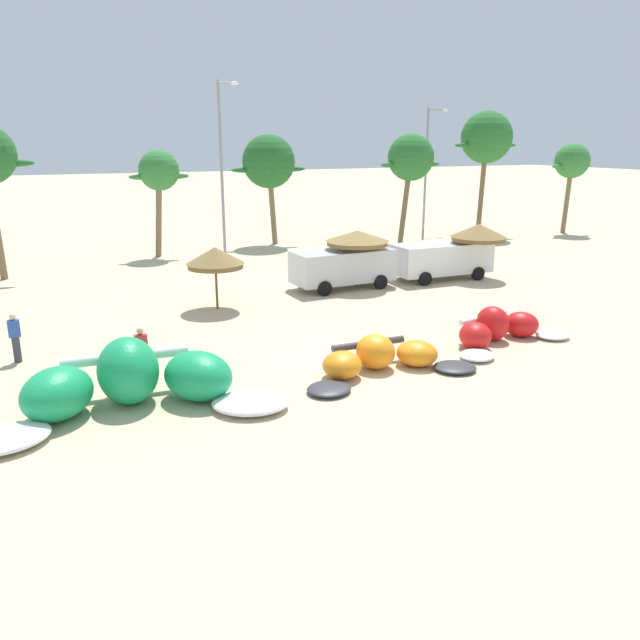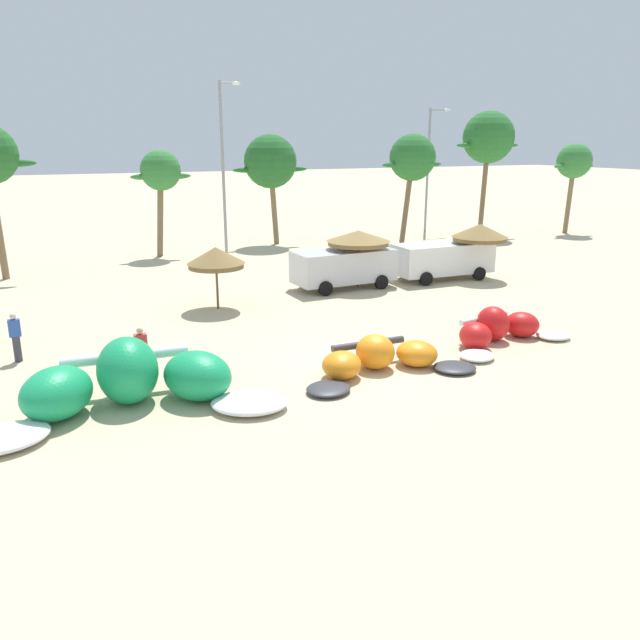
{
  "view_description": "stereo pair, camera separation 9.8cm",
  "coord_description": "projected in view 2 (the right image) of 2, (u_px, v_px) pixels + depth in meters",
  "views": [
    {
      "loc": [
        -9.43,
        -16.63,
        6.89
      ],
      "look_at": [
        -0.66,
        2.0,
        1.0
      ],
      "focal_mm": 35.25,
      "sensor_mm": 36.0,
      "label": 1
    },
    {
      "loc": [
        -9.34,
        -16.67,
        6.89
      ],
      "look_at": [
        -0.66,
        2.0,
        1.0
      ],
      "focal_mm": 35.25,
      "sensor_mm": 36.0,
      "label": 2
    }
  ],
  "objects": [
    {
      "name": "ground_plane",
      "position": [
        365.0,
        363.0,
        20.21
      ],
      "size": [
        260.0,
        260.0,
        0.0
      ],
      "primitive_type": "plane",
      "color": "beige"
    },
    {
      "name": "parked_van",
      "position": [
        440.0,
        258.0,
        32.19
      ],
      "size": [
        5.2,
        2.41,
        1.84
      ],
      "color": "white",
      "rests_on": "ground"
    },
    {
      "name": "kite_left",
      "position": [
        380.0,
        359.0,
        19.37
      ],
      "size": [
        5.98,
        2.73,
        1.09
      ],
      "color": "#333338",
      "rests_on": "ground"
    },
    {
      "name": "person_by_umbrellas",
      "position": [
        16.0,
        337.0,
        20.14
      ],
      "size": [
        0.36,
        0.24,
        1.62
      ],
      "color": "#383842",
      "rests_on": "ground"
    },
    {
      "name": "beach_umbrella_near_palms",
      "position": [
        358.0,
        238.0,
        30.12
      ],
      "size": [
        3.08,
        3.08,
        2.76
      ],
      "color": "brown",
      "rests_on": "ground"
    },
    {
      "name": "palm_center_right",
      "position": [
        412.0,
        159.0,
        42.67
      ],
      "size": [
        4.73,
        3.15,
        7.38
      ],
      "color": "brown",
      "rests_on": "ground"
    },
    {
      "name": "parked_car_second",
      "position": [
        342.0,
        266.0,
        30.18
      ],
      "size": [
        4.96,
        2.39,
        1.84
      ],
      "color": "silver",
      "rests_on": "ground"
    },
    {
      "name": "kite_far_left",
      "position": [
        130.0,
        383.0,
        16.66
      ],
      "size": [
        8.35,
        4.14,
        1.82
      ],
      "color": "white",
      "rests_on": "ground"
    },
    {
      "name": "beach_umbrella_middle",
      "position": [
        216.0,
        258.0,
        26.15
      ],
      "size": [
        2.43,
        2.43,
        2.65
      ],
      "color": "brown",
      "rests_on": "ground"
    },
    {
      "name": "beach_umbrella_outermost",
      "position": [
        480.0,
        232.0,
        31.93
      ],
      "size": [
        2.83,
        2.83,
        2.83
      ],
      "color": "brown",
      "rests_on": "ground"
    },
    {
      "name": "person_near_kites",
      "position": [
        142.0,
        353.0,
        18.61
      ],
      "size": [
        0.36,
        0.24,
        1.62
      ],
      "color": "#383842",
      "rests_on": "ground"
    },
    {
      "name": "lamppost_west_center",
      "position": [
        224.0,
        162.0,
        38.03
      ],
      "size": [
        1.37,
        0.24,
        10.32
      ],
      "color": "gray",
      "rests_on": "ground"
    },
    {
      "name": "palm_right_of_gap",
      "position": [
        488.0,
        138.0,
        45.62
      ],
      "size": [
        5.6,
        3.73,
        9.0
      ],
      "color": "brown",
      "rests_on": "ground"
    },
    {
      "name": "palm_center_left",
      "position": [
        270.0,
        162.0,
        41.97
      ],
      "size": [
        5.31,
        3.54,
        7.33
      ],
      "color": "#7F6647",
      "rests_on": "ground"
    },
    {
      "name": "lamppost_east_center",
      "position": [
        430.0,
        164.0,
        48.06
      ],
      "size": [
        1.92,
        0.24,
        9.28
      ],
      "color": "gray",
      "rests_on": "ground"
    },
    {
      "name": "palm_right",
      "position": [
        574.0,
        162.0,
        47.28
      ],
      "size": [
        3.89,
        2.59,
        6.73
      ],
      "color": "#7F6647",
      "rests_on": "ground"
    },
    {
      "name": "kite_left_of_center",
      "position": [
        499.0,
        329.0,
        22.16
      ],
      "size": [
        5.44,
        2.91,
        1.24
      ],
      "color": "white",
      "rests_on": "ground"
    },
    {
      "name": "palm_left_of_gap",
      "position": [
        160.0,
        172.0,
        37.7
      ],
      "size": [
        3.62,
        2.41,
        6.39
      ],
      "color": "#7F6647",
      "rests_on": "ground"
    }
  ]
}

